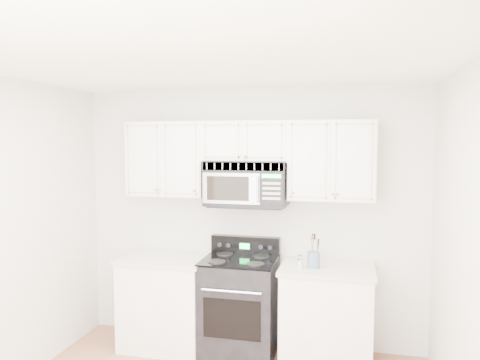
% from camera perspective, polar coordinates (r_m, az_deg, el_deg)
% --- Properties ---
extents(room, '(3.51, 3.51, 2.61)m').
position_cam_1_polar(room, '(3.15, -5.56, -9.60)').
color(room, '#956A4E').
rests_on(room, ground).
extents(base_cabinet_left, '(0.86, 0.65, 0.92)m').
position_cam_1_polar(base_cabinet_left, '(4.96, -8.95, -14.72)').
color(base_cabinet_left, white).
rests_on(base_cabinet_left, ground).
extents(base_cabinet_right, '(0.86, 0.65, 0.92)m').
position_cam_1_polar(base_cabinet_right, '(4.63, 10.50, -16.20)').
color(base_cabinet_right, white).
rests_on(base_cabinet_right, ground).
extents(range, '(0.71, 0.65, 1.11)m').
position_cam_1_polar(range, '(4.73, -0.04, -14.90)').
color(range, black).
rests_on(range, ground).
extents(upper_cabinets, '(2.44, 0.37, 0.75)m').
position_cam_1_polar(upper_cabinets, '(4.58, 0.83, 2.98)').
color(upper_cabinets, white).
rests_on(upper_cabinets, ground).
extents(microwave, '(0.79, 0.45, 0.44)m').
position_cam_1_polar(microwave, '(4.55, 0.82, -0.37)').
color(microwave, black).
rests_on(microwave, ground).
extents(utensil_crock, '(0.12, 0.12, 0.31)m').
position_cam_1_polar(utensil_crock, '(4.39, 8.98, -9.50)').
color(utensil_crock, slate).
rests_on(utensil_crock, base_cabinet_right).
extents(shaker_salt, '(0.04, 0.04, 0.09)m').
position_cam_1_polar(shaker_salt, '(4.51, 7.32, -9.52)').
color(shaker_salt, silver).
rests_on(shaker_salt, base_cabinet_right).
extents(shaker_pepper, '(0.04, 0.04, 0.10)m').
position_cam_1_polar(shaker_pepper, '(4.33, 7.33, -10.09)').
color(shaker_pepper, silver).
rests_on(shaker_pepper, base_cabinet_right).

